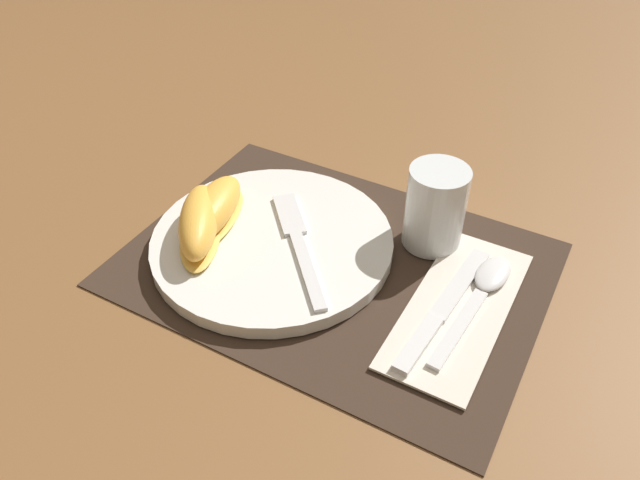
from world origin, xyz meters
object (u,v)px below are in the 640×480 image
fork (297,239)px  citrus_wedge_0 (212,211)px  citrus_wedge_1 (199,224)px  plate (272,242)px  juice_glass (435,212)px  spoon (484,287)px  knife (442,309)px

fork → citrus_wedge_0: size_ratio=1.15×
fork → citrus_wedge_1: 0.11m
plate → fork: (0.03, 0.01, 0.01)m
juice_glass → plate: bearing=-147.0°
spoon → fork: 0.21m
juice_glass → knife: juice_glass is taller
knife → citrus_wedge_1: citrus_wedge_1 is taller
plate → fork: bearing=17.8°
spoon → citrus_wedge_1: citrus_wedge_1 is taller
plate → citrus_wedge_1: citrus_wedge_1 is taller
citrus_wedge_1 → juice_glass: bearing=31.7°
knife → fork: fork is taller
fork → plate: bearing=-162.2°
juice_glass → spoon: bearing=-33.1°
citrus_wedge_0 → juice_glass: bearing=25.8°
plate → juice_glass: bearing=33.0°
citrus_wedge_0 → citrus_wedge_1: (0.00, -0.03, 0.00)m
plate → fork: fork is taller
juice_glass → knife: size_ratio=0.49×
plate → knife: plate is taller
plate → spoon: bearing=11.6°
juice_glass → citrus_wedge_1: size_ratio=0.72×
knife → citrus_wedge_0: size_ratio=1.46×
juice_glass → knife: bearing=-62.9°
citrus_wedge_1 → spoon: bearing=15.8°
spoon → citrus_wedge_1: 0.32m
juice_glass → citrus_wedge_0: size_ratio=0.71×
plate → knife: (0.21, -0.00, -0.00)m
knife → citrus_wedge_0: (-0.28, -0.01, 0.03)m
knife → citrus_wedge_0: 0.28m
knife → citrus_wedge_0: citrus_wedge_0 is taller
fork → citrus_wedge_0: citrus_wedge_0 is taller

